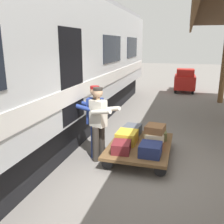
% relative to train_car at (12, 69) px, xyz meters
% --- Properties ---
extents(ground_plane, '(60.00, 60.00, 0.00)m').
position_rel_train_car_xyz_m(ground_plane, '(-3.50, 0.00, -2.06)').
color(ground_plane, slate).
extents(train_car, '(3.02, 17.74, 4.00)m').
position_rel_train_car_xyz_m(train_car, '(0.00, 0.00, 0.00)').
color(train_car, silver).
rests_on(train_car, ground_plane).
extents(luggage_cart, '(1.41, 1.96, 0.33)m').
position_rel_train_car_xyz_m(luggage_cart, '(-2.91, -0.54, -1.78)').
color(luggage_cart, brown).
rests_on(luggage_cart, ground_plane).
extents(suitcase_slate_roller, '(0.47, 0.62, 0.25)m').
position_rel_train_car_xyz_m(suitcase_slate_roller, '(-2.60, -1.08, -1.61)').
color(suitcase_slate_roller, '#4C515B').
rests_on(suitcase_slate_roller, luggage_cart).
extents(suitcase_navy_fabric, '(0.46, 0.50, 0.26)m').
position_rel_train_car_xyz_m(suitcase_navy_fabric, '(-3.23, -0.00, -1.61)').
color(suitcase_navy_fabric, navy).
rests_on(suitcase_navy_fabric, luggage_cart).
extents(suitcase_olive_duffel, '(0.55, 0.52, 0.20)m').
position_rel_train_car_xyz_m(suitcase_olive_duffel, '(-3.23, -1.08, -1.63)').
color(suitcase_olive_duffel, brown).
rests_on(suitcase_olive_duffel, luggage_cart).
extents(suitcase_yellow_case, '(0.47, 0.54, 0.29)m').
position_rel_train_car_xyz_m(suitcase_yellow_case, '(-2.60, -0.54, -1.59)').
color(suitcase_yellow_case, gold).
rests_on(suitcase_yellow_case, luggage_cart).
extents(suitcase_maroon_trunk, '(0.43, 0.51, 0.23)m').
position_rel_train_car_xyz_m(suitcase_maroon_trunk, '(-2.60, -0.00, -1.62)').
color(suitcase_maroon_trunk, maroon).
rests_on(suitcase_maroon_trunk, luggage_cart).
extents(suitcase_red_plastic, '(0.45, 0.65, 0.18)m').
position_rel_train_car_xyz_m(suitcase_red_plastic, '(-3.23, -0.54, -1.65)').
color(suitcase_red_plastic, '#AD231E').
rests_on(suitcase_red_plastic, luggage_cart).
extents(suitcase_cream_canvas, '(0.51, 0.56, 0.15)m').
position_rel_train_car_xyz_m(suitcase_cream_canvas, '(-3.23, -0.53, -1.48)').
color(suitcase_cream_canvas, beige).
rests_on(suitcase_cream_canvas, suitcase_red_plastic).
extents(suitcase_brown_leather, '(0.46, 0.49, 0.17)m').
position_rel_train_car_xyz_m(suitcase_brown_leather, '(-3.25, -0.56, -1.32)').
color(suitcase_brown_leather, brown).
rests_on(suitcase_brown_leather, suitcase_cream_canvas).
extents(porter_in_overalls, '(0.68, 0.44, 1.70)m').
position_rel_train_car_xyz_m(porter_in_overalls, '(-1.86, -0.32, -1.14)').
color(porter_in_overalls, navy).
rests_on(porter_in_overalls, ground_plane).
extents(porter_by_door, '(0.74, 0.59, 1.70)m').
position_rel_train_car_xyz_m(porter_by_door, '(-2.03, -0.15, -1.14)').
color(porter_by_door, '#332D28').
rests_on(porter_by_door, ground_plane).
extents(baggage_tug, '(1.13, 1.72, 1.30)m').
position_rel_train_car_xyz_m(baggage_tug, '(-3.81, -9.48, -1.43)').
color(baggage_tug, '#B21E19').
rests_on(baggage_tug, ground_plane).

